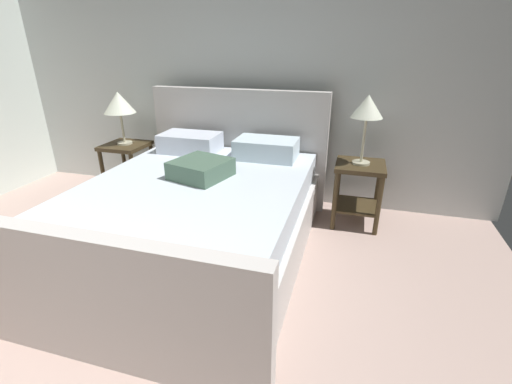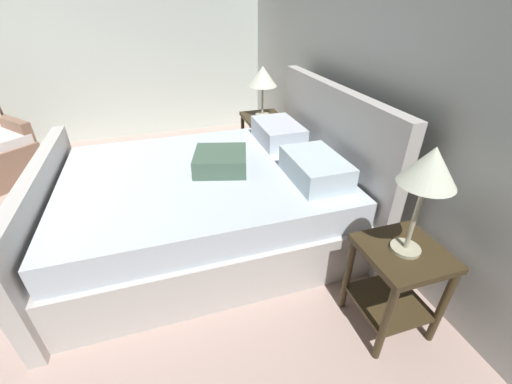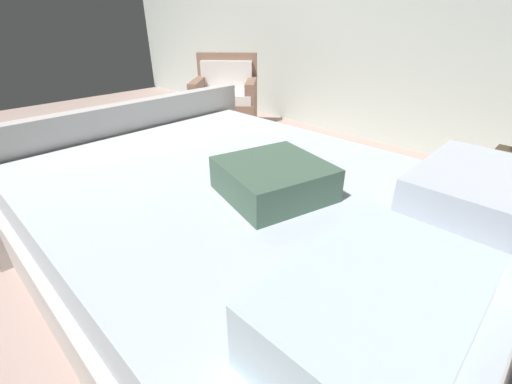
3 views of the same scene
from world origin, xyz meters
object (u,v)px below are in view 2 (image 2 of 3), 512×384
object	(u,v)px
nightstand_right	(397,276)
table_lamp_left	(263,77)
bed	(210,199)
table_lamp_right	(430,170)
nightstand_left	(262,131)

from	to	relation	value
nightstand_right	table_lamp_left	size ratio (longest dim) A/B	1.09
bed	table_lamp_right	size ratio (longest dim) A/B	3.84
bed	table_lamp_left	world-z (taller)	bed
nightstand_right	table_lamp_right	xyz separation A→B (m)	(0.00, 0.00, 0.69)
bed	nightstand_right	distance (m)	1.51
nightstand_right	table_lamp_right	size ratio (longest dim) A/B	0.98
bed	nightstand_right	bearing A→B (deg)	35.20
table_lamp_right	table_lamp_left	xyz separation A→B (m)	(-2.47, -0.00, -0.06)
bed	nightstand_left	world-z (taller)	bed
bed	nightstand_left	size ratio (longest dim) A/B	3.92
table_lamp_left	nightstand_left	bearing A→B (deg)	-63.43
nightstand_left	table_lamp_left	xyz separation A→B (m)	(-0.00, 0.00, 0.63)
bed	table_lamp_left	size ratio (longest dim) A/B	4.27
table_lamp_left	nightstand_right	bearing A→B (deg)	0.11
nightstand_right	nightstand_left	size ratio (longest dim) A/B	1.00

